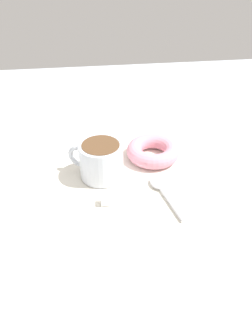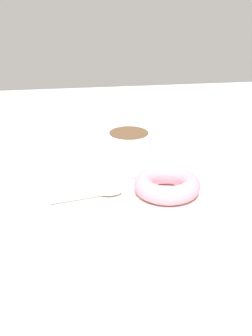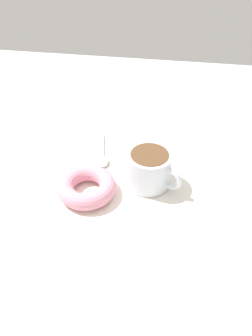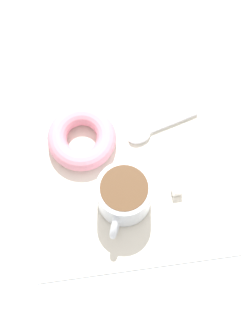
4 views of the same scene
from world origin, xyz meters
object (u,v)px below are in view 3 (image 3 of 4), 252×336
Objects in this scene: donut at (87,187)px; coffee_cup at (150,169)px; sugar_cube at (153,154)px; spoon at (103,157)px.

coffee_cup is at bearing -67.41° from donut.
donut is at bearing 139.60° from sugar_cube.
coffee_cup reaches higher than donut.
sugar_cube is (7.98, 0.07, -2.75)cm from coffee_cup.
spoon is at bearing 60.40° from coffee_cup.
donut reaches higher than spoon.
donut is at bearing 176.48° from spoon.
coffee_cup is 8.44cm from sugar_cube.
donut is (-4.42, 10.62, -1.97)cm from coffee_cup.
spoon is 10.19cm from sugar_cube.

